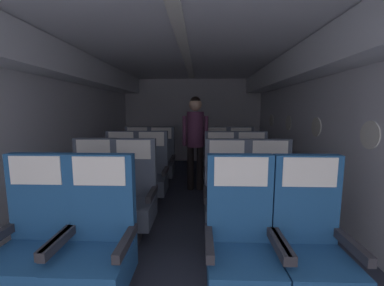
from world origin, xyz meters
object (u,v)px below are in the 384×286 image
Objects in this scene: seat_a_right_aisle at (311,249)px; seat_c_left_aisle at (151,175)px; seat_a_left_window at (33,245)px; seat_a_left_aisle at (97,247)px; seat_c_right_window at (221,176)px; seat_b_left_window at (92,197)px; flight_attendant at (195,133)px; seat_c_left_window at (120,174)px; seat_d_left_aisle at (161,162)px; seat_b_right_window at (227,199)px; seat_d_right_window at (216,162)px; seat_c_right_aisle at (252,176)px; seat_d_left_window at (137,161)px; seat_b_left_aisle at (133,198)px; seat_b_right_aisle at (270,200)px; seat_a_right_window at (241,248)px; seat_d_right_aisle at (241,162)px.

seat_c_left_aisle is (-1.42, 1.81, 0.00)m from seat_a_right_aisle.
seat_a_left_aisle is at bearing -0.98° from seat_a_left_window.
seat_a_left_aisle is at bearing -118.35° from seat_c_right_window.
flight_attendant reaches higher than seat_b_left_window.
seat_a_right_aisle is 2.59m from seat_c_left_window.
seat_a_left_aisle is 1.00× the size of seat_c_left_window.
seat_c_right_window is 1.00× the size of seat_d_left_aisle.
seat_b_right_window is 1.81m from seat_d_right_window.
seat_b_left_window and seat_c_left_window have the same top height.
seat_d_left_aisle is at bearing 147.53° from seat_c_right_aisle.
seat_b_right_window is at bearing -52.38° from seat_d_left_window.
seat_b_left_aisle is 1.00× the size of seat_b_right_aisle.
flight_attendant is at bearing 97.99° from seat_a_right_window.
seat_a_left_window is 0.67× the size of flight_attendant.
seat_d_right_aisle is at bearing -0.14° from seat_d_left_window.
seat_b_left_aisle is 0.92m from seat_c_left_aisle.
seat_c_right_window is at bearing 103.85° from seat_a_right_aisle.
seat_d_right_window is at bearing 22.59° from flight_attendant.
seat_a_left_aisle is at bearing -179.32° from seat_a_right_aisle.
seat_d_right_aisle is at bearing 25.74° from seat_c_left_window.
seat_a_left_aisle is at bearing -127.70° from seat_c_right_aisle.
seat_a_right_aisle is 1.00× the size of seat_b_right_window.
seat_d_right_window is at bearing 90.55° from seat_c_right_window.
seat_a_right_aisle is 2.70m from seat_d_right_aisle.
seat_b_right_window is at bearing -0.64° from seat_b_left_window.
seat_d_right_aisle is 0.67× the size of flight_attendant.
seat_b_left_window is at bearing -90.10° from seat_d_left_window.
seat_a_left_window is at bearing -90.14° from seat_c_left_window.
seat_b_right_window is at bearing 117.26° from seat_a_right_aisle.
seat_a_left_window and seat_b_right_window have the same top height.
seat_b_right_aisle is at bearing 63.35° from seat_a_right_window.
seat_b_left_window and seat_b_left_aisle have the same top height.
seat_c_right_window is 1.00× the size of seat_d_right_window.
seat_b_right_window is 1.00× the size of seat_c_left_window.
seat_b_right_window is 1.76m from flight_attendant.
seat_a_left_window is at bearing -135.67° from seat_c_right_aisle.
seat_c_right_window is 1.33m from seat_d_left_aisle.
seat_d_left_window is at bearing 99.20° from seat_a_left_aisle.
seat_c_left_aisle is at bearing -132.74° from flight_attendant.
seat_a_right_aisle is 1.00× the size of seat_c_left_aisle.
seat_c_right_aisle is 0.67× the size of flight_attendant.
seat_c_right_aisle is at bearing 64.16° from seat_b_right_window.
seat_b_left_window and seat_d_left_window have the same top height.
seat_a_right_aisle is 1.00× the size of seat_d_right_aisle.
seat_b_left_window is at bearing 179.43° from seat_b_right_aisle.
seat_c_right_window is at bearing -179.01° from seat_c_right_aisle.
seat_a_right_window is (1.41, 0.01, 0.00)m from seat_a_left_window.
seat_b_left_window is 1.40m from seat_b_right_window.
seat_a_right_window and seat_d_left_aisle have the same top height.
seat_a_left_window is 1.00× the size of seat_a_left_aisle.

